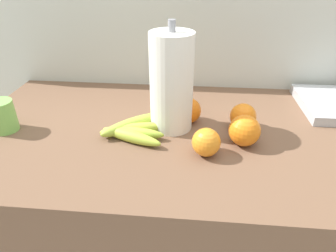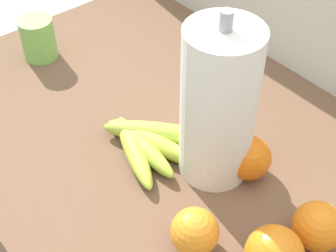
{
  "view_description": "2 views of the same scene",
  "coord_description": "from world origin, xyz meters",
  "px_view_note": "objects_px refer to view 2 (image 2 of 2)",
  "views": [
    {
      "loc": [
        -0.2,
        -0.73,
        1.37
      ],
      "look_at": [
        -0.26,
        -0.05,
        0.96
      ],
      "focal_mm": 31.37,
      "sensor_mm": 36.0,
      "label": 1
    },
    {
      "loc": [
        0.14,
        -0.41,
        1.57
      ],
      "look_at": [
        -0.32,
        -0.03,
        1.01
      ],
      "focal_mm": 53.61,
      "sensor_mm": 36.0,
      "label": 2
    }
  ],
  "objects_px": {
    "orange_right": "(318,226)",
    "mug": "(38,38)",
    "paper_towel_roll": "(218,106)",
    "banana_bunch": "(149,142)",
    "orange_far_right": "(248,158)",
    "orange_front": "(195,232)"
  },
  "relations": [
    {
      "from": "orange_far_right",
      "to": "orange_right",
      "type": "relative_size",
      "value": 1.01
    },
    {
      "from": "orange_front",
      "to": "mug",
      "type": "xyz_separation_m",
      "value": [
        -0.58,
        0.07,
        0.01
      ]
    },
    {
      "from": "mug",
      "to": "banana_bunch",
      "type": "bearing_deg",
      "value": 0.89
    },
    {
      "from": "orange_far_right",
      "to": "orange_front",
      "type": "bearing_deg",
      "value": -73.17
    },
    {
      "from": "banana_bunch",
      "to": "paper_towel_roll",
      "type": "bearing_deg",
      "value": 30.43
    },
    {
      "from": "banana_bunch",
      "to": "mug",
      "type": "relative_size",
      "value": 2.21
    },
    {
      "from": "orange_front",
      "to": "orange_far_right",
      "type": "bearing_deg",
      "value": 106.83
    },
    {
      "from": "orange_front",
      "to": "paper_towel_roll",
      "type": "bearing_deg",
      "value": 126.5
    },
    {
      "from": "paper_towel_roll",
      "to": "mug",
      "type": "distance_m",
      "value": 0.49
    },
    {
      "from": "paper_towel_roll",
      "to": "banana_bunch",
      "type": "bearing_deg",
      "value": -149.57
    },
    {
      "from": "paper_towel_roll",
      "to": "orange_front",
      "type": "bearing_deg",
      "value": -53.5
    },
    {
      "from": "mug",
      "to": "paper_towel_roll",
      "type": "bearing_deg",
      "value": 7.84
    },
    {
      "from": "orange_far_right",
      "to": "paper_towel_roll",
      "type": "relative_size",
      "value": 0.25
    },
    {
      "from": "orange_front",
      "to": "orange_right",
      "type": "relative_size",
      "value": 0.96
    },
    {
      "from": "paper_towel_roll",
      "to": "orange_far_right",
      "type": "bearing_deg",
      "value": 32.98
    },
    {
      "from": "banana_bunch",
      "to": "mug",
      "type": "distance_m",
      "value": 0.38
    },
    {
      "from": "orange_right",
      "to": "mug",
      "type": "height_order",
      "value": "mug"
    },
    {
      "from": "orange_front",
      "to": "mug",
      "type": "distance_m",
      "value": 0.58
    },
    {
      "from": "orange_front",
      "to": "orange_right",
      "type": "xyz_separation_m",
      "value": [
        0.11,
        0.14,
        0.0
      ]
    },
    {
      "from": "orange_front",
      "to": "orange_right",
      "type": "bearing_deg",
      "value": 52.89
    },
    {
      "from": "banana_bunch",
      "to": "orange_front",
      "type": "distance_m",
      "value": 0.21
    },
    {
      "from": "paper_towel_roll",
      "to": "mug",
      "type": "bearing_deg",
      "value": -172.16
    }
  ]
}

